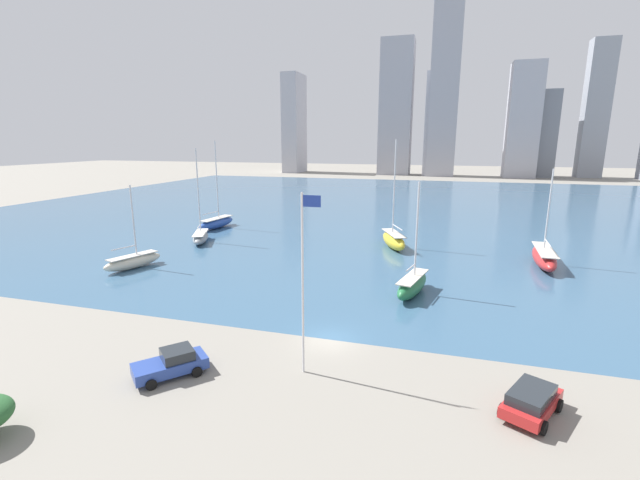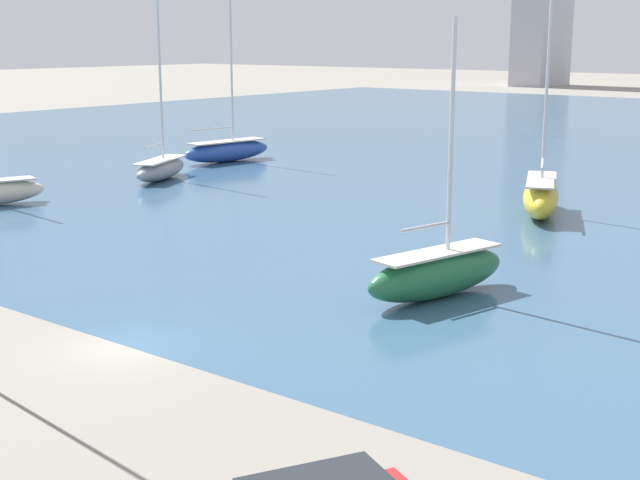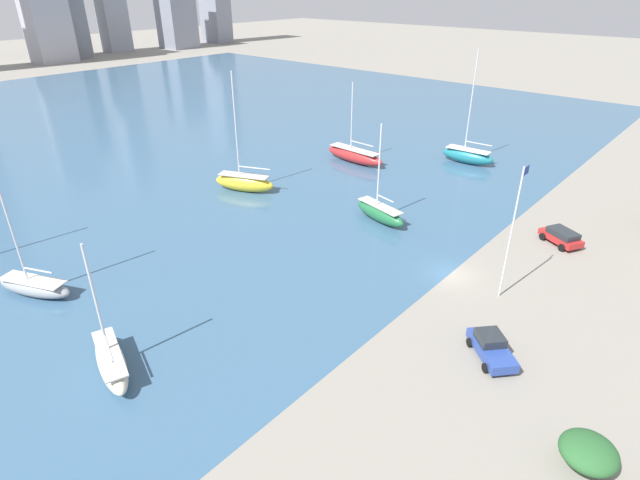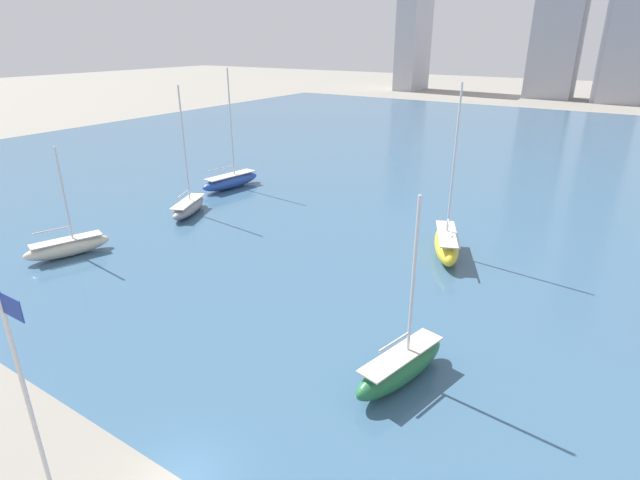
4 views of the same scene
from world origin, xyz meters
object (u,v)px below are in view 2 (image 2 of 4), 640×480
at_px(sailboat_gray, 161,168).
at_px(sailboat_green, 437,272).
at_px(sailboat_yellow, 541,195).
at_px(sailboat_blue, 227,150).

relative_size(sailboat_gray, sailboat_green, 1.25).
xyz_separation_m(sailboat_yellow, sailboat_green, (3.98, -18.45, -0.17)).
height_order(sailboat_yellow, sailboat_gray, sailboat_yellow).
xyz_separation_m(sailboat_blue, sailboat_green, (35.05, -24.22, 0.04)).
bearing_deg(sailboat_yellow, sailboat_green, -101.56).
bearing_deg(sailboat_green, sailboat_blue, 158.41).
distance_m(sailboat_blue, sailboat_gray, 10.73).
bearing_deg(sailboat_green, sailboat_yellow, 115.22).
xyz_separation_m(sailboat_yellow, sailboat_gray, (-27.97, -4.49, -0.30)).
bearing_deg(sailboat_gray, sailboat_yellow, -14.66).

